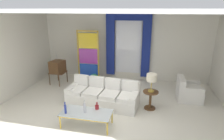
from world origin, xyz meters
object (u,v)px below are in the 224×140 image
vintage_tv (57,67)px  peacock_figurine (94,80)px  bottle_blue_decanter (85,107)px  coffee_table (86,113)px  bottle_crystal_tall (65,109)px  round_side_table (150,98)px  table_lamp_brass (152,78)px  stained_glass_divider (88,57)px  armchair_white (188,92)px  couch_white_long (103,95)px  bottle_amber_squat (97,107)px

vintage_tv → peacock_figurine: vintage_tv is taller
peacock_figurine → bottle_blue_decanter: bearing=-76.7°
coffee_table → bottle_crystal_tall: size_ratio=4.12×
round_side_table → table_lamp_brass: bearing=0.0°
bottle_crystal_tall → stained_glass_divider: stained_glass_divider is taller
vintage_tv → table_lamp_brass: (3.86, -1.34, 0.30)m
armchair_white → round_side_table: bearing=-143.1°
bottle_crystal_tall → vintage_tv: size_ratio=0.25×
couch_white_long → table_lamp_brass: table_lamp_brass is taller
coffee_table → peacock_figurine: size_ratio=2.27×
coffee_table → peacock_figurine: 2.97m
bottle_crystal_tall → peacock_figurine: 3.06m
bottle_crystal_tall → bottle_amber_squat: 0.84m
coffee_table → bottle_blue_decanter: 0.18m
stained_glass_divider → coffee_table: bearing=-72.1°
couch_white_long → peacock_figurine: (-0.84, 1.53, -0.09)m
bottle_blue_decanter → round_side_table: size_ratio=0.59×
peacock_figurine → bottle_crystal_tall: bearing=-86.1°
armchair_white → round_side_table: (-1.25, -0.94, 0.07)m
vintage_tv → table_lamp_brass: vintage_tv is taller
bottle_blue_decanter → table_lamp_brass: table_lamp_brass is taller
bottle_amber_squat → stained_glass_divider: size_ratio=0.09×
bottle_blue_decanter → couch_white_long: bearing=83.4°
bottle_amber_squat → armchair_white: 3.37m
bottle_blue_decanter → stained_glass_divider: (-1.02, 3.29, 0.50)m
vintage_tv → round_side_table: 4.10m
coffee_table → round_side_table: (1.65, 1.33, -0.02)m
stained_glass_divider → armchair_white: bearing=-14.5°
bottle_crystal_tall → peacock_figurine: bearing=93.9°
bottle_blue_decanter → armchair_white: (2.95, 2.26, -0.27)m
bottle_amber_squat → armchair_white: bearing=37.3°
bottle_blue_decanter → table_lamp_brass: (1.69, 1.32, 0.48)m
bottle_blue_decanter → round_side_table: bottle_blue_decanter is taller
couch_white_long → coffee_table: couch_white_long is taller
vintage_tv → stained_glass_divider: (1.14, 0.63, 0.33)m
bottle_crystal_tall → couch_white_long: bearing=67.3°
bottle_blue_decanter → round_side_table: bearing=38.1°
round_side_table → vintage_tv: bearing=160.9°
couch_white_long → round_side_table: size_ratio=4.05×
armchair_white → table_lamp_brass: (-1.25, -0.94, 0.74)m
bottle_amber_squat → round_side_table: bottle_amber_squat is taller
armchair_white → table_lamp_brass: 1.73m
couch_white_long → bottle_amber_squat: couch_white_long is taller
bottle_blue_decanter → peacock_figurine: (-0.68, 2.87, -0.33)m
armchair_white → table_lamp_brass: size_ratio=1.46×
peacock_figurine → couch_white_long: bearing=-61.3°
couch_white_long → bottle_crystal_tall: size_ratio=7.29×
coffee_table → bottle_amber_squat: size_ratio=6.57×
bottle_crystal_tall → peacock_figurine: (-0.21, 3.03, -0.33)m
bottle_crystal_tall → round_side_table: bearing=34.5°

